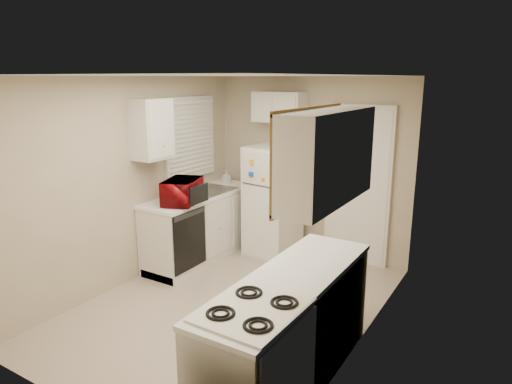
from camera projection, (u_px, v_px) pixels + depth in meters
The scene contains 19 objects.
floor at pixel (232, 305), 4.91m from camera, with size 3.80×3.80×0.00m, color beige.
ceiling at pixel (229, 75), 4.33m from camera, with size 3.80×3.80×0.00m, color white.
wall_left at pixel (132, 182), 5.33m from camera, with size 3.80×3.80×0.00m, color #BBAC90.
wall_right at pixel (365, 219), 3.91m from camera, with size 3.80×3.80×0.00m, color #BBAC90.
wall_back at pixel (310, 167), 6.19m from camera, with size 2.80×2.80×0.00m, color #BBAC90.
wall_front at pixel (69, 259), 3.05m from camera, with size 2.80×2.80×0.00m, color #BBAC90.
left_counter at pixel (202, 226), 6.10m from camera, with size 0.60×1.80×0.90m, color silver.
dishwasher at pixel (190, 240), 5.45m from camera, with size 0.03×0.58×0.72m, color black.
sink at pixel (208, 194), 6.13m from camera, with size 0.54×0.74×0.16m, color gray.
microwave at pixel (182, 191), 5.48m from camera, with size 0.30×0.54×0.36m, color maroon.
soap_bottle at pixel (226, 177), 6.55m from camera, with size 0.08×0.09×0.19m, color white.
window_blinds at pixel (191, 138), 6.08m from camera, with size 0.10×0.98×1.08m, color silver.
upper_cabinet_left at pixel (152, 129), 5.29m from camera, with size 0.30×0.45×0.70m, color silver.
refrigerator at pixel (273, 202), 6.15m from camera, with size 0.62×0.60×1.50m, color white.
cabinet_over_fridge at pixel (279, 107), 6.08m from camera, with size 0.70×0.30×0.40m, color silver.
interior_door at pixel (358, 187), 5.85m from camera, with size 0.86×0.06×2.08m, color white.
right_counter at pixel (289, 330), 3.59m from camera, with size 0.60×2.00×0.90m, color silver.
stove at pixel (253, 373), 3.09m from camera, with size 0.58×0.71×0.87m, color white.
upper_cabinet_right at pixel (329, 157), 3.43m from camera, with size 0.30×1.20×0.70m, color silver.
Camera 1 is at (2.55, -3.68, 2.38)m, focal length 32.00 mm.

